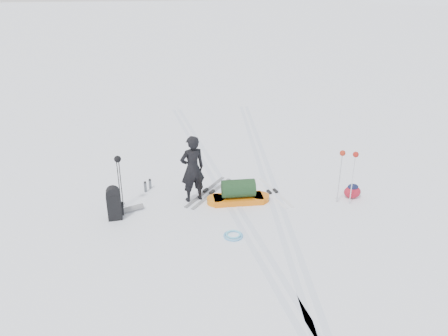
{
  "coord_description": "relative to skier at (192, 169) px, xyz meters",
  "views": [
    {
      "loc": [
        -2.08,
        -9.5,
        5.35
      ],
      "look_at": [
        -0.19,
        0.29,
        0.95
      ],
      "focal_mm": 35.0,
      "sensor_mm": 36.0,
      "label": 1
    }
  ],
  "objects": [
    {
      "name": "rope_coil",
      "position": [
        0.66,
        -1.9,
        -0.86
      ],
      "size": [
        0.52,
        0.52,
        0.05
      ],
      "rotation": [
        0.0,
        0.0,
        0.18
      ],
      "color": "#59A3D9",
      "rests_on": "ground"
    },
    {
      "name": "small_daypack",
      "position": [
        4.12,
        -0.66,
        -0.7
      ],
      "size": [
        0.47,
        0.37,
        0.38
      ],
      "rotation": [
        0.0,
        0.0,
        -0.07
      ],
      "color": "maroon",
      "rests_on": "ground"
    },
    {
      "name": "thermos_pair",
      "position": [
        -1.15,
        0.79,
        -0.74
      ],
      "size": [
        0.22,
        0.27,
        0.3
      ],
      "rotation": [
        0.0,
        0.0,
        0.17
      ],
      "color": "#505356",
      "rests_on": "ground"
    },
    {
      "name": "touring_skis_grey",
      "position": [
        0.46,
        0.33,
        -0.87
      ],
      "size": [
        1.49,
        1.76,
        0.07
      ],
      "rotation": [
        0.0,
        0.0,
        0.9
      ],
      "color": "#9B9FA3",
      "rests_on": "ground"
    },
    {
      "name": "stuff_sack",
      "position": [
        1.07,
        0.57,
        -0.78
      ],
      "size": [
        0.4,
        0.34,
        0.21
      ],
      "rotation": [
        0.0,
        0.0,
        0.32
      ],
      "color": "black",
      "rests_on": "ground"
    },
    {
      "name": "skier",
      "position": [
        0.0,
        0.0,
        0.0
      ],
      "size": [
        0.73,
        0.57,
        1.76
      ],
      "primitive_type": "imported",
      "rotation": [
        0.0,
        0.0,
        3.39
      ],
      "color": "black",
      "rests_on": "ground"
    },
    {
      "name": "ground",
      "position": [
        0.95,
        -0.54,
        -0.88
      ],
      "size": [
        200.0,
        200.0,
        0.0
      ],
      "primitive_type": "plane",
      "color": "white",
      "rests_on": "ground"
    },
    {
      "name": "expedition_rucksack",
      "position": [
        -1.91,
        -0.57,
        -0.49
      ],
      "size": [
        0.86,
        0.58,
        0.85
      ],
      "rotation": [
        0.0,
        0.0,
        0.05
      ],
      "color": "black",
      "rests_on": "ground"
    },
    {
      "name": "touring_skis_white",
      "position": [
        2.14,
        -0.0,
        -0.87
      ],
      "size": [
        0.64,
        1.9,
        0.07
      ],
      "rotation": [
        0.0,
        0.0,
        -1.37
      ],
      "color": "white",
      "rests_on": "ground"
    },
    {
      "name": "ski_tracks",
      "position": [
        1.57,
        0.33,
        -0.88
      ],
      "size": [
        3.38,
        17.97,
        0.01
      ],
      "color": "silver",
      "rests_on": "ground"
    },
    {
      "name": "snow_hill_backdrop",
      "position": [
        63.64,
        83.48,
        -69.9
      ],
      "size": [
        359.5,
        192.0,
        162.45
      ],
      "color": "white",
      "rests_on": "ground"
    },
    {
      "name": "ski_poles_silver",
      "position": [
        3.76,
        -0.9,
        0.32
      ],
      "size": [
        0.42,
        0.29,
        1.43
      ],
      "rotation": [
        0.0,
        0.0,
        -0.32
      ],
      "color": "#ABADB2",
      "rests_on": "ground"
    },
    {
      "name": "ski_poles_black",
      "position": [
        -1.81,
        -0.02,
        0.25
      ],
      "size": [
        0.17,
        0.17,
        1.39
      ],
      "rotation": [
        0.0,
        0.0,
        0.07
      ],
      "color": "black",
      "rests_on": "ground"
    },
    {
      "name": "pulk_sled",
      "position": [
        1.12,
        -0.34,
        -0.64
      ],
      "size": [
        1.65,
        0.6,
        0.62
      ],
      "rotation": [
        0.0,
        0.0,
        -0.06
      ],
      "color": "orange",
      "rests_on": "ground"
    }
  ]
}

